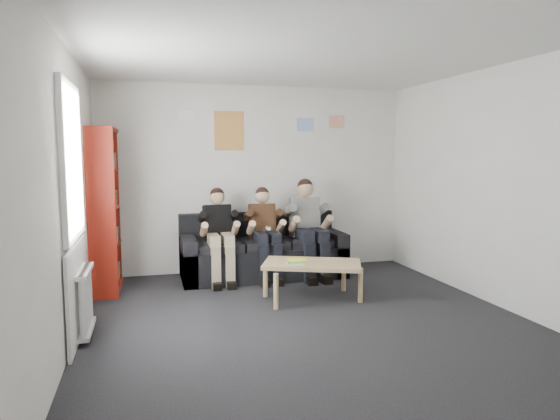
# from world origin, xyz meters

# --- Properties ---
(room_shell) EXTENTS (5.00, 5.00, 5.00)m
(room_shell) POSITION_xyz_m (0.00, 0.00, 1.35)
(room_shell) COLOR black
(room_shell) RESTS_ON ground
(sofa) EXTENTS (2.25, 0.92, 0.87)m
(sofa) POSITION_xyz_m (-0.02, 2.07, 0.31)
(sofa) COLOR black
(sofa) RESTS_ON ground
(bookshelf) EXTENTS (0.31, 0.92, 2.04)m
(bookshelf) POSITION_xyz_m (-2.07, 1.86, 1.02)
(bookshelf) COLOR maroon
(bookshelf) RESTS_ON ground
(coffee_table) EXTENTS (1.13, 0.62, 0.45)m
(coffee_table) POSITION_xyz_m (0.29, 0.78, 0.40)
(coffee_table) COLOR tan
(coffee_table) RESTS_ON ground
(game_cases) EXTENTS (0.25, 0.22, 0.05)m
(game_cases) POSITION_xyz_m (0.09, 0.76, 0.48)
(game_cases) COLOR silver
(game_cases) RESTS_ON coffee_table
(person_left) EXTENTS (0.37, 0.78, 1.26)m
(person_left) POSITION_xyz_m (-0.65, 1.87, 0.64)
(person_left) COLOR black
(person_left) RESTS_ON sofa
(person_middle) EXTENTS (0.36, 0.78, 1.26)m
(person_middle) POSITION_xyz_m (-0.02, 1.87, 0.64)
(person_middle) COLOR #4F321A
(person_middle) RESTS_ON sofa
(person_right) EXTENTS (0.42, 0.89, 1.37)m
(person_right) POSITION_xyz_m (0.61, 1.87, 0.68)
(person_right) COLOR silver
(person_right) RESTS_ON sofa
(radiator) EXTENTS (0.10, 0.64, 0.60)m
(radiator) POSITION_xyz_m (-2.15, 0.20, 0.35)
(radiator) COLOR white
(radiator) RESTS_ON ground
(window) EXTENTS (0.05, 1.30, 2.36)m
(window) POSITION_xyz_m (-2.22, 0.20, 1.03)
(window) COLOR white
(window) RESTS_ON room_shell
(poster_large) EXTENTS (0.42, 0.01, 0.55)m
(poster_large) POSITION_xyz_m (-0.40, 2.49, 2.05)
(poster_large) COLOR #D5D14B
(poster_large) RESTS_ON room_shell
(poster_blue) EXTENTS (0.25, 0.01, 0.20)m
(poster_blue) POSITION_xyz_m (0.75, 2.49, 2.15)
(poster_blue) COLOR #407EDB
(poster_blue) RESTS_ON room_shell
(poster_pink) EXTENTS (0.22, 0.01, 0.18)m
(poster_pink) POSITION_xyz_m (1.25, 2.49, 2.20)
(poster_pink) COLOR #C43D9D
(poster_pink) RESTS_ON room_shell
(poster_sign) EXTENTS (0.20, 0.01, 0.14)m
(poster_sign) POSITION_xyz_m (-1.00, 2.49, 2.25)
(poster_sign) COLOR white
(poster_sign) RESTS_ON room_shell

